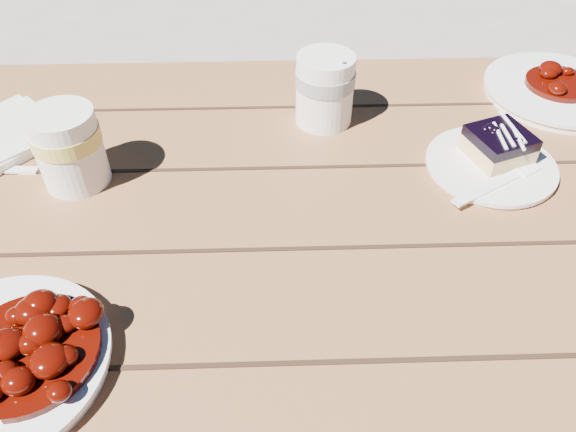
{
  "coord_description": "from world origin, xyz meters",
  "views": [
    {
      "loc": [
        0.21,
        -0.55,
        1.25
      ],
      "look_at": [
        0.23,
        -0.08,
        0.81
      ],
      "focal_mm": 35.0,
      "sensor_mm": 36.0,
      "label": 1
    }
  ],
  "objects_px": {
    "dessert_plate": "(490,166)",
    "coffee_cup": "(325,90)",
    "blueberry_cake": "(499,144)",
    "picnic_table": "(137,287)",
    "second_cup": "(69,148)",
    "second_plate": "(557,91)"
  },
  "relations": [
    {
      "from": "dessert_plate",
      "to": "coffee_cup",
      "type": "relative_size",
      "value": 1.61
    },
    {
      "from": "dessert_plate",
      "to": "coffee_cup",
      "type": "height_order",
      "value": "coffee_cup"
    },
    {
      "from": "dessert_plate",
      "to": "blueberry_cake",
      "type": "height_order",
      "value": "blueberry_cake"
    },
    {
      "from": "dessert_plate",
      "to": "picnic_table",
      "type": "bearing_deg",
      "value": -172.4
    },
    {
      "from": "picnic_table",
      "to": "coffee_cup",
      "type": "bearing_deg",
      "value": 34.6
    },
    {
      "from": "coffee_cup",
      "to": "second_cup",
      "type": "bearing_deg",
      "value": -158.45
    },
    {
      "from": "dessert_plate",
      "to": "blueberry_cake",
      "type": "xyz_separation_m",
      "value": [
        0.01,
        0.01,
        0.03
      ]
    },
    {
      "from": "picnic_table",
      "to": "second_plate",
      "type": "distance_m",
      "value": 0.76
    },
    {
      "from": "blueberry_cake",
      "to": "coffee_cup",
      "type": "distance_m",
      "value": 0.27
    },
    {
      "from": "picnic_table",
      "to": "second_plate",
      "type": "xyz_separation_m",
      "value": [
        0.69,
        0.27,
        0.17
      ]
    },
    {
      "from": "dessert_plate",
      "to": "second_plate",
      "type": "bearing_deg",
      "value": 48.79
    },
    {
      "from": "dessert_plate",
      "to": "second_plate",
      "type": "distance_m",
      "value": 0.26
    },
    {
      "from": "picnic_table",
      "to": "second_plate",
      "type": "relative_size",
      "value": 8.44
    },
    {
      "from": "picnic_table",
      "to": "second_cup",
      "type": "height_order",
      "value": "second_cup"
    },
    {
      "from": "dessert_plate",
      "to": "second_cup",
      "type": "height_order",
      "value": "second_cup"
    },
    {
      "from": "second_plate",
      "to": "coffee_cup",
      "type": "bearing_deg",
      "value": -170.95
    },
    {
      "from": "second_cup",
      "to": "coffee_cup",
      "type": "bearing_deg",
      "value": 21.55
    },
    {
      "from": "picnic_table",
      "to": "second_cup",
      "type": "bearing_deg",
      "value": 134.15
    },
    {
      "from": "picnic_table",
      "to": "dessert_plate",
      "type": "bearing_deg",
      "value": 7.6
    },
    {
      "from": "picnic_table",
      "to": "second_plate",
      "type": "height_order",
      "value": "second_plate"
    },
    {
      "from": "dessert_plate",
      "to": "coffee_cup",
      "type": "distance_m",
      "value": 0.27
    },
    {
      "from": "dessert_plate",
      "to": "second_plate",
      "type": "height_order",
      "value": "second_plate"
    }
  ]
}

